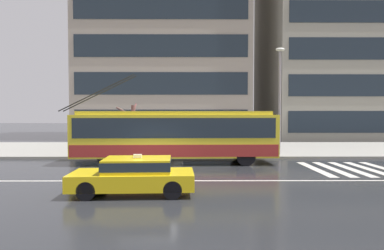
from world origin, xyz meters
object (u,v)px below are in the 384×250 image
at_px(pedestrian_at_shelter, 111,130).
at_px(pedestrian_walking_past, 121,128).
at_px(taxi_oncoming_near, 135,174).
at_px(street_lamp, 280,92).
at_px(trolleybus, 176,135).
at_px(street_tree_bare, 134,125).
at_px(bus_shelter, 153,125).
at_px(pedestrian_approaching_curb, 151,129).

bearing_deg(pedestrian_at_shelter, pedestrian_walking_past, 81.10).
relative_size(taxi_oncoming_near, street_lamp, 0.62).
relative_size(trolleybus, street_tree_bare, 3.51).
relative_size(bus_shelter, pedestrian_approaching_curb, 2.08).
bearing_deg(taxi_oncoming_near, street_tree_bare, 100.22).
bearing_deg(pedestrian_approaching_curb, street_tree_bare, 160.05).
relative_size(taxi_oncoming_near, street_tree_bare, 1.25).
bearing_deg(pedestrian_approaching_curb, taxi_oncoming_near, -85.91).
bearing_deg(pedestrian_approaching_curb, street_lamp, -8.46).
height_order(bus_shelter, pedestrian_approaching_curb, bus_shelter).
bearing_deg(bus_shelter, trolleybus, -64.36).
bearing_deg(bus_shelter, taxi_oncoming_near, -86.96).
bearing_deg(pedestrian_approaching_curb, bus_shelter, -65.25).
xyz_separation_m(taxi_oncoming_near, pedestrian_approaching_curb, (-0.78, 10.90, 1.07)).
xyz_separation_m(pedestrian_approaching_curb, pedestrian_walking_past, (-2.23, 0.52, 0.03)).
bearing_deg(street_tree_bare, pedestrian_walking_past, 176.32).
bearing_deg(street_tree_bare, taxi_oncoming_near, -79.78).
xyz_separation_m(trolleybus, street_tree_bare, (-3.15, 4.41, 0.39)).
xyz_separation_m(pedestrian_walking_past, street_tree_bare, (0.96, -0.06, 0.21)).
distance_m(trolleybus, taxi_oncoming_near, 7.10).
height_order(bus_shelter, street_lamp, street_lamp).
bearing_deg(pedestrian_approaching_curb, pedestrian_at_shelter, -155.68).
height_order(pedestrian_at_shelter, street_tree_bare, street_tree_bare).
relative_size(trolleybus, pedestrian_approaching_curb, 6.02).
relative_size(taxi_oncoming_near, pedestrian_walking_past, 2.08).
xyz_separation_m(trolleybus, bus_shelter, (-1.66, 3.46, 0.40)).
distance_m(trolleybus, pedestrian_at_shelter, 5.21).
xyz_separation_m(bus_shelter, street_tree_bare, (-1.50, 0.95, -0.01)).
bearing_deg(pedestrian_at_shelter, pedestrian_approaching_curb, 24.32).
bearing_deg(trolleybus, pedestrian_approaching_curb, 115.53).
xyz_separation_m(trolleybus, pedestrian_approaching_curb, (-1.89, 3.95, 0.15)).
height_order(taxi_oncoming_near, bus_shelter, bus_shelter).
distance_m(trolleybus, bus_shelter, 3.86).
distance_m(pedestrian_at_shelter, street_tree_bare, 2.02).
relative_size(taxi_oncoming_near, pedestrian_approaching_curb, 2.14).
bearing_deg(street_lamp, pedestrian_walking_past, 170.55).
bearing_deg(street_tree_bare, bus_shelter, -32.47).
bearing_deg(pedestrian_approaching_curb, trolleybus, -64.47).
bearing_deg(pedestrian_walking_past, bus_shelter, -22.41).
distance_m(taxi_oncoming_near, pedestrian_approaching_curb, 10.98).
height_order(bus_shelter, pedestrian_walking_past, bus_shelter).
xyz_separation_m(bus_shelter, pedestrian_at_shelter, (-2.72, -0.63, -0.28)).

